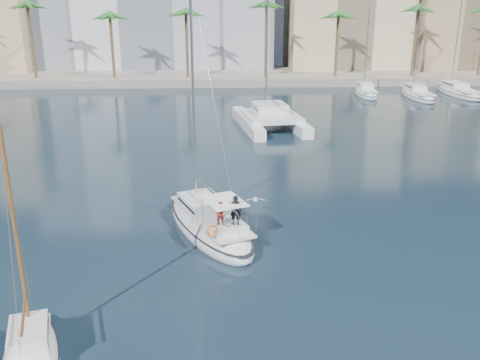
{
  "coord_description": "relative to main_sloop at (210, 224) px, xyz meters",
  "views": [
    {
      "loc": [
        -0.61,
        -25.79,
        13.13
      ],
      "look_at": [
        0.58,
        1.5,
        3.64
      ],
      "focal_mm": 40.0,
      "sensor_mm": 36.0,
      "label": 1
    }
  ],
  "objects": [
    {
      "name": "ground",
      "position": [
        1.14,
        -2.85,
        -0.49
      ],
      "size": [
        160.0,
        160.0,
        0.0
      ],
      "primitive_type": "plane",
      "color": "black",
      "rests_on": "ground"
    },
    {
      "name": "quay",
      "position": [
        1.14,
        58.15,
        0.11
      ],
      "size": [
        120.0,
        14.0,
        1.2
      ],
      "primitive_type": "cube",
      "color": "gray",
      "rests_on": "ground"
    },
    {
      "name": "building_beige",
      "position": [
        23.14,
        67.15,
        9.51
      ],
      "size": [
        20.0,
        14.0,
        20.0
      ],
      "primitive_type": "cube",
      "color": "beige",
      "rests_on": "ground"
    },
    {
      "name": "building_tan_right",
      "position": [
        43.14,
        65.15,
        8.51
      ],
      "size": [
        18.0,
        12.0,
        18.0
      ],
      "primitive_type": "cube",
      "color": "tan",
      "rests_on": "ground"
    },
    {
      "name": "palm_centre",
      "position": [
        1.14,
        54.15,
        9.79
      ],
      "size": [
        3.6,
        3.6,
        12.3
      ],
      "color": "brown",
      "rests_on": "ground"
    },
    {
      "name": "palm_right",
      "position": [
        35.14,
        54.15,
        9.79
      ],
      "size": [
        3.6,
        3.6,
        12.3
      ],
      "color": "brown",
      "rests_on": "ground"
    },
    {
      "name": "main_sloop",
      "position": [
        0.0,
        0.0,
        0.0
      ],
      "size": [
        6.84,
        10.52,
        14.95
      ],
      "rotation": [
        0.0,
        0.0,
        0.4
      ],
      "color": "white",
      "rests_on": "ground"
    },
    {
      "name": "catamaran",
      "position": [
        6.06,
        25.9,
        0.65
      ],
      "size": [
        7.53,
        12.52,
        17.23
      ],
      "rotation": [
        0.0,
        0.0,
        0.14
      ],
      "color": "white",
      "rests_on": "ground"
    },
    {
      "name": "seagull",
      "position": [
        2.84,
        2.23,
        0.61
      ],
      "size": [
        1.21,
        0.52,
        0.22
      ],
      "color": "silver",
      "rests_on": "ground"
    },
    {
      "name": "moored_yacht_a",
      "position": [
        21.14,
        44.15,
        -0.49
      ],
      "size": [
        3.37,
        9.52,
        11.9
      ],
      "primitive_type": null,
      "rotation": [
        0.0,
        0.0,
        -0.07
      ],
      "color": "white",
      "rests_on": "ground"
    },
    {
      "name": "moored_yacht_b",
      "position": [
        27.64,
        42.15,
        -0.49
      ],
      "size": [
        3.32,
        10.83,
        13.72
      ],
      "primitive_type": null,
      "rotation": [
        0.0,
        0.0,
        -0.02
      ],
      "color": "white",
      "rests_on": "ground"
    },
    {
      "name": "moored_yacht_c",
      "position": [
        34.14,
        44.15,
        -0.49
      ],
      "size": [
        3.98,
        12.33,
        15.54
      ],
      "primitive_type": null,
      "rotation": [
        0.0,
        0.0,
        0.03
      ],
      "color": "white",
      "rests_on": "ground"
    }
  ]
}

